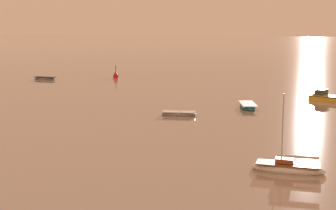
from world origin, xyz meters
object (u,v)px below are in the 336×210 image
object	(u,v)px
rowboat_moored_2	(45,79)
channel_buoy	(116,75)
sailboat_moored_2	(288,168)
rowboat_moored_3	(248,106)
motorboat_moored_7	(323,98)
rowboat_moored_1	(179,114)

from	to	relation	value
rowboat_moored_2	channel_buoy	xyz separation A→B (m)	(10.73, 4.84, 0.29)
channel_buoy	sailboat_moored_2	bearing A→B (deg)	-61.66
sailboat_moored_2	rowboat_moored_3	distance (m)	24.29
rowboat_moored_2	sailboat_moored_2	xyz separation A→B (m)	(38.38, -46.42, 0.05)
sailboat_moored_2	motorboat_moored_7	world-z (taller)	sailboat_moored_2
rowboat_moored_1	rowboat_moored_3	world-z (taller)	rowboat_moored_3
rowboat_moored_2	motorboat_moored_7	size ratio (longest dim) A/B	0.75
rowboat_moored_1	rowboat_moored_2	size ratio (longest dim) A/B	0.90
rowboat_moored_2	channel_buoy	distance (m)	11.78
rowboat_moored_1	motorboat_moored_7	size ratio (longest dim) A/B	0.67
rowboat_moored_3	channel_buoy	world-z (taller)	channel_buoy
sailboat_moored_2	motorboat_moored_7	size ratio (longest dim) A/B	0.95
rowboat_moored_1	rowboat_moored_3	bearing A→B (deg)	39.87
rowboat_moored_3	motorboat_moored_7	world-z (taller)	motorboat_moored_7
rowboat_moored_2	rowboat_moored_3	xyz separation A→B (m)	(34.54, -22.43, 0.03)
sailboat_moored_2	channel_buoy	xyz separation A→B (m)	(-27.65, 51.26, 0.24)
rowboat_moored_2	rowboat_moored_3	size ratio (longest dim) A/B	0.84
rowboat_moored_1	rowboat_moored_2	distance (m)	40.01
rowboat_moored_1	sailboat_moored_2	size ratio (longest dim) A/B	0.71
rowboat_moored_2	motorboat_moored_7	bearing A→B (deg)	-10.77
rowboat_moored_1	rowboat_moored_3	distance (m)	8.87
motorboat_moored_7	channel_buoy	distance (m)	37.87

